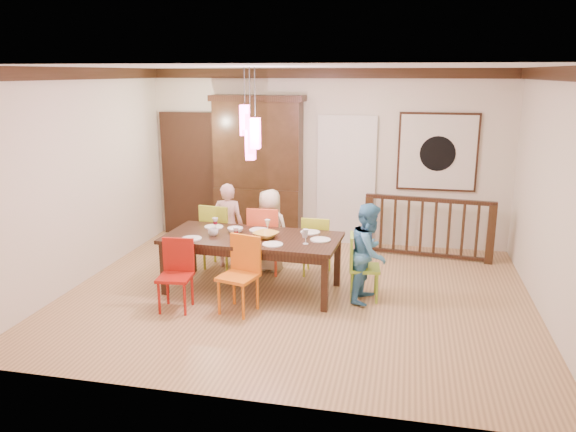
% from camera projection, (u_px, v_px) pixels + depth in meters
% --- Properties ---
extents(floor, '(6.00, 6.00, 0.00)m').
position_uv_depth(floor, '(296.00, 295.00, 7.37)').
color(floor, '#9A744A').
rests_on(floor, ground).
extents(ceiling, '(6.00, 6.00, 0.00)m').
position_uv_depth(ceiling, '(297.00, 67.00, 6.65)').
color(ceiling, white).
rests_on(ceiling, wall_back).
extents(wall_back, '(6.00, 0.00, 6.00)m').
position_uv_depth(wall_back, '(326.00, 158.00, 9.38)').
color(wall_back, beige).
rests_on(wall_back, floor).
extents(wall_left, '(0.00, 5.00, 5.00)m').
position_uv_depth(wall_left, '(81.00, 177.00, 7.62)').
color(wall_left, beige).
rests_on(wall_left, floor).
extents(wall_right, '(0.00, 5.00, 5.00)m').
position_uv_depth(wall_right, '(554.00, 197.00, 6.40)').
color(wall_right, beige).
rests_on(wall_right, floor).
extents(crown_molding, '(6.00, 5.00, 0.16)m').
position_uv_depth(crown_molding, '(297.00, 74.00, 6.67)').
color(crown_molding, black).
rests_on(crown_molding, wall_back).
extents(panel_door, '(1.04, 0.07, 2.24)m').
position_uv_depth(panel_door, '(191.00, 176.00, 9.92)').
color(panel_door, black).
rests_on(panel_door, wall_back).
extents(white_doorway, '(0.97, 0.05, 2.22)m').
position_uv_depth(white_doorway, '(346.00, 182.00, 9.37)').
color(white_doorway, silver).
rests_on(white_doorway, wall_back).
extents(painting, '(1.25, 0.06, 1.25)m').
position_uv_depth(painting, '(438.00, 152.00, 8.94)').
color(painting, black).
rests_on(painting, wall_back).
extents(pendant_cluster, '(0.27, 0.21, 1.14)m').
position_uv_depth(pendant_cluster, '(250.00, 132.00, 7.02)').
color(pendant_cluster, '#FF4C9D').
rests_on(pendant_cluster, ceiling).
extents(dining_table, '(2.34, 1.15, 0.75)m').
position_uv_depth(dining_table, '(252.00, 242.00, 7.38)').
color(dining_table, black).
rests_on(dining_table, floor).
extents(chair_far_left, '(0.49, 0.49, 0.98)m').
position_uv_depth(chair_far_left, '(220.00, 231.00, 8.29)').
color(chair_far_left, '#A8BD27').
rests_on(chair_far_left, floor).
extents(chair_far_mid, '(0.46, 0.46, 0.99)m').
position_uv_depth(chair_far_mid, '(266.00, 234.00, 8.08)').
color(chair_far_mid, '#D44825').
rests_on(chair_far_mid, floor).
extents(chair_far_right, '(0.40, 0.40, 0.87)m').
position_uv_depth(chair_far_right, '(317.00, 241.00, 8.01)').
color(chair_far_right, '#B3C625').
rests_on(chair_far_right, floor).
extents(chair_near_left, '(0.43, 0.43, 0.87)m').
position_uv_depth(chair_near_left, '(175.00, 271.00, 6.79)').
color(chair_near_left, '#A0160D').
rests_on(chair_near_left, floor).
extents(chair_near_mid, '(0.51, 0.51, 0.92)m').
position_uv_depth(chair_near_mid, '(238.00, 270.00, 6.72)').
color(chair_near_mid, orange).
rests_on(chair_near_mid, floor).
extents(chair_end_right, '(0.42, 0.42, 0.85)m').
position_uv_depth(chair_end_right, '(365.00, 262.00, 7.14)').
color(chair_end_right, '#83B22B').
rests_on(chair_end_right, floor).
extents(china_hutch, '(1.57, 0.46, 2.47)m').
position_uv_depth(china_hutch, '(258.00, 170.00, 9.46)').
color(china_hutch, black).
rests_on(china_hutch, floor).
extents(balustrade, '(1.99, 0.29, 0.96)m').
position_uv_depth(balustrade, '(428.00, 227.00, 8.75)').
color(balustrade, black).
rests_on(balustrade, floor).
extents(person_far_left, '(0.49, 0.35, 1.27)m').
position_uv_depth(person_far_left, '(228.00, 225.00, 8.30)').
color(person_far_left, beige).
rests_on(person_far_left, floor).
extents(person_far_mid, '(0.66, 0.51, 1.21)m').
position_uv_depth(person_far_mid, '(270.00, 231.00, 8.14)').
color(person_far_mid, beige).
rests_on(person_far_mid, floor).
extents(person_end_right, '(0.59, 0.70, 1.27)m').
position_uv_depth(person_end_right, '(369.00, 253.00, 7.06)').
color(person_end_right, '#448CC0').
rests_on(person_end_right, floor).
extents(serving_bowl, '(0.40, 0.40, 0.08)m').
position_uv_depth(serving_bowl, '(266.00, 235.00, 7.27)').
color(serving_bowl, gold).
rests_on(serving_bowl, dining_table).
extents(small_bowl, '(0.28, 0.28, 0.07)m').
position_uv_depth(small_bowl, '(235.00, 230.00, 7.51)').
color(small_bowl, white).
rests_on(small_bowl, dining_table).
extents(cup_left, '(0.17, 0.17, 0.10)m').
position_uv_depth(cup_left, '(213.00, 232.00, 7.36)').
color(cup_left, silver).
rests_on(cup_left, dining_table).
extents(cup_right, '(0.10, 0.10, 0.09)m').
position_uv_depth(cup_right, '(305.00, 235.00, 7.27)').
color(cup_right, silver).
rests_on(cup_right, dining_table).
extents(plate_far_left, '(0.26, 0.26, 0.01)m').
position_uv_depth(plate_far_left, '(214.00, 227.00, 7.77)').
color(plate_far_left, white).
rests_on(plate_far_left, dining_table).
extents(plate_far_mid, '(0.26, 0.26, 0.01)m').
position_uv_depth(plate_far_mid, '(259.00, 230.00, 7.61)').
color(plate_far_mid, white).
rests_on(plate_far_mid, dining_table).
extents(plate_far_right, '(0.26, 0.26, 0.01)m').
position_uv_depth(plate_far_right, '(310.00, 232.00, 7.51)').
color(plate_far_right, white).
rests_on(plate_far_right, dining_table).
extents(plate_near_left, '(0.26, 0.26, 0.01)m').
position_uv_depth(plate_near_left, '(191.00, 239.00, 7.22)').
color(plate_near_left, white).
rests_on(plate_near_left, dining_table).
extents(plate_near_mid, '(0.26, 0.26, 0.01)m').
position_uv_depth(plate_near_mid, '(273.00, 244.00, 6.98)').
color(plate_near_mid, white).
rests_on(plate_near_mid, dining_table).
extents(plate_end_right, '(0.26, 0.26, 0.01)m').
position_uv_depth(plate_end_right, '(320.00, 240.00, 7.17)').
color(plate_end_right, white).
rests_on(plate_end_right, dining_table).
extents(wine_glass_a, '(0.08, 0.08, 0.19)m').
position_uv_depth(wine_glass_a, '(215.00, 225.00, 7.54)').
color(wine_glass_a, '#590C19').
rests_on(wine_glass_a, dining_table).
extents(wine_glass_b, '(0.08, 0.08, 0.19)m').
position_uv_depth(wine_glass_b, '(268.00, 227.00, 7.45)').
color(wine_glass_b, silver).
rests_on(wine_glass_b, dining_table).
extents(wine_glass_c, '(0.08, 0.08, 0.19)m').
position_uv_depth(wine_glass_c, '(236.00, 235.00, 7.08)').
color(wine_glass_c, '#590C19').
rests_on(wine_glass_c, dining_table).
extents(wine_glass_d, '(0.08, 0.08, 0.19)m').
position_uv_depth(wine_glass_d, '(306.00, 237.00, 7.00)').
color(wine_glass_d, silver).
rests_on(wine_glass_d, dining_table).
extents(napkin, '(0.18, 0.14, 0.01)m').
position_uv_depth(napkin, '(239.00, 244.00, 6.98)').
color(napkin, '#D83359').
rests_on(napkin, dining_table).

